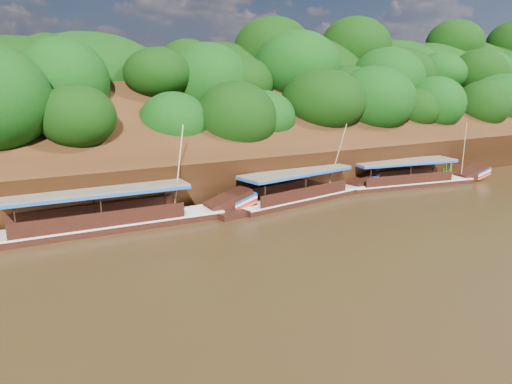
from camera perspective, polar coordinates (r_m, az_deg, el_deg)
ground at (r=32.90m, az=11.50°, el=-4.23°), size 160.00×160.00×0.00m
riverbank at (r=51.36m, az=-5.16°, el=4.40°), size 120.00×30.06×19.40m
boat_0 at (r=47.19m, az=17.94°, el=1.36°), size 14.78×4.18×6.08m
boat_1 at (r=40.01m, az=6.19°, el=-0.06°), size 14.89×4.61×6.44m
boat_2 at (r=33.71m, az=-14.51°, el=-2.87°), size 17.46×3.06×6.96m
reeds at (r=39.03m, az=-0.63°, el=0.15°), size 47.97×2.30×2.29m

